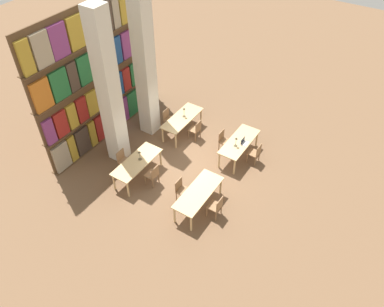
{
  "coord_description": "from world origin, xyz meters",
  "views": [
    {
      "loc": [
        -8.6,
        -5.67,
        10.09
      ],
      "look_at": [
        0.0,
        -0.13,
        0.7
      ],
      "focal_mm": 35.0,
      "sensor_mm": 36.0,
      "label": 1
    }
  ],
  "objects_px": {
    "chair_7": "(168,118)",
    "chair_4": "(153,174)",
    "pillar_left": "(109,91)",
    "pillar_center": "(145,67)",
    "desk_lamp_0": "(236,140)",
    "chair_6": "(196,129)",
    "reading_table_2": "(137,163)",
    "laptop": "(244,142)",
    "reading_table_1": "(239,143)",
    "chair_1": "(182,189)",
    "chair_0": "(216,206)",
    "reading_table_0": "(199,194)",
    "chair_2": "(255,153)",
    "desk_lamp_1": "(140,154)",
    "chair_3": "(224,140)",
    "reading_table_3": "(182,119)",
    "chair_5": "(123,160)",
    "desk_lamp_2": "(184,111)"
  },
  "relations": [
    {
      "from": "pillar_center",
      "to": "reading_table_2",
      "type": "distance_m",
      "value": 3.66
    },
    {
      "from": "chair_1",
      "to": "chair_2",
      "type": "distance_m",
      "value": 3.34
    },
    {
      "from": "desk_lamp_0",
      "to": "chair_7",
      "type": "height_order",
      "value": "desk_lamp_0"
    },
    {
      "from": "chair_6",
      "to": "chair_2",
      "type": "bearing_deg",
      "value": -89.59
    },
    {
      "from": "pillar_left",
      "to": "pillar_center",
      "type": "distance_m",
      "value": 2.0
    },
    {
      "from": "chair_0",
      "to": "laptop",
      "type": "relative_size",
      "value": 2.77
    },
    {
      "from": "reading_table_2",
      "to": "chair_7",
      "type": "xyz_separation_m",
      "value": [
        3.02,
        0.77,
        -0.21
      ]
    },
    {
      "from": "pillar_center",
      "to": "desk_lamp_0",
      "type": "bearing_deg",
      "value": -87.5
    },
    {
      "from": "chair_3",
      "to": "desk_lamp_0",
      "type": "xyz_separation_m",
      "value": [
        -0.37,
        -0.69,
        0.57
      ]
    },
    {
      "from": "pillar_center",
      "to": "chair_4",
      "type": "height_order",
      "value": "pillar_center"
    },
    {
      "from": "chair_2",
      "to": "reading_table_2",
      "type": "distance_m",
      "value": 4.48
    },
    {
      "from": "chair_1",
      "to": "reading_table_2",
      "type": "xyz_separation_m",
      "value": [
        0.03,
        1.96,
        0.21
      ]
    },
    {
      "from": "reading_table_1",
      "to": "chair_0",
      "type": "bearing_deg",
      "value": -166.31
    },
    {
      "from": "reading_table_0",
      "to": "laptop",
      "type": "height_order",
      "value": "laptop"
    },
    {
      "from": "chair_6",
      "to": "reading_table_3",
      "type": "bearing_deg",
      "value": 87.04
    },
    {
      "from": "desk_lamp_1",
      "to": "desk_lamp_2",
      "type": "distance_m",
      "value": 3.01
    },
    {
      "from": "chair_0",
      "to": "chair_4",
      "type": "bearing_deg",
      "value": 89.15
    },
    {
      "from": "chair_2",
      "to": "desk_lamp_2",
      "type": "relative_size",
      "value": 2.05
    },
    {
      "from": "pillar_left",
      "to": "reading_table_3",
      "type": "height_order",
      "value": "pillar_left"
    },
    {
      "from": "reading_table_1",
      "to": "chair_5",
      "type": "relative_size",
      "value": 2.35
    },
    {
      "from": "desk_lamp_0",
      "to": "pillar_left",
      "type": "bearing_deg",
      "value": 118.79
    },
    {
      "from": "chair_3",
      "to": "reading_table_3",
      "type": "height_order",
      "value": "chair_3"
    },
    {
      "from": "desk_lamp_0",
      "to": "laptop",
      "type": "relative_size",
      "value": 1.29
    },
    {
      "from": "chair_5",
      "to": "reading_table_2",
      "type": "bearing_deg",
      "value": 89.29
    },
    {
      "from": "desk_lamp_0",
      "to": "chair_6",
      "type": "distance_m",
      "value": 2.1
    },
    {
      "from": "chair_7",
      "to": "chair_4",
      "type": "bearing_deg",
      "value": 25.84
    },
    {
      "from": "pillar_center",
      "to": "laptop",
      "type": "relative_size",
      "value": 18.75
    },
    {
      "from": "chair_4",
      "to": "laptop",
      "type": "bearing_deg",
      "value": -35.4
    },
    {
      "from": "chair_2",
      "to": "desk_lamp_1",
      "type": "height_order",
      "value": "desk_lamp_1"
    },
    {
      "from": "pillar_left",
      "to": "pillar_center",
      "type": "relative_size",
      "value": 1.0
    },
    {
      "from": "laptop",
      "to": "chair_7",
      "type": "bearing_deg",
      "value": 89.5
    },
    {
      "from": "chair_1",
      "to": "reading_table_3",
      "type": "relative_size",
      "value": 0.43
    },
    {
      "from": "reading_table_1",
      "to": "chair_6",
      "type": "xyz_separation_m",
      "value": [
        0.02,
        1.99,
        -0.21
      ]
    },
    {
      "from": "pillar_center",
      "to": "reading_table_3",
      "type": "xyz_separation_m",
      "value": [
        0.55,
        -1.27,
        -2.31
      ]
    },
    {
      "from": "reading_table_1",
      "to": "desk_lamp_0",
      "type": "distance_m",
      "value": 0.49
    },
    {
      "from": "chair_0",
      "to": "chair_7",
      "type": "relative_size",
      "value": 1.0
    },
    {
      "from": "reading_table_0",
      "to": "desk_lamp_0",
      "type": "bearing_deg",
      "value": 1.05
    },
    {
      "from": "reading_table_1",
      "to": "chair_1",
      "type": "bearing_deg",
      "value": 168.1
    },
    {
      "from": "desk_lamp_1",
      "to": "chair_3",
      "type": "bearing_deg",
      "value": -33.04
    },
    {
      "from": "chair_2",
      "to": "chair_7",
      "type": "distance_m",
      "value": 4.05
    },
    {
      "from": "pillar_center",
      "to": "chair_0",
      "type": "xyz_separation_m",
      "value": [
        -2.53,
        -4.69,
        -2.52
      ]
    },
    {
      "from": "laptop",
      "to": "desk_lamp_1",
      "type": "xyz_separation_m",
      "value": [
        -2.84,
        2.77,
        0.22
      ]
    },
    {
      "from": "chair_1",
      "to": "desk_lamp_2",
      "type": "height_order",
      "value": "desk_lamp_2"
    },
    {
      "from": "chair_0",
      "to": "desk_lamp_0",
      "type": "relative_size",
      "value": 2.14
    },
    {
      "from": "desk_lamp_1",
      "to": "desk_lamp_0",
      "type": "bearing_deg",
      "value": -45.5
    },
    {
      "from": "reading_table_3",
      "to": "laptop",
      "type": "bearing_deg",
      "value": -91.32
    },
    {
      "from": "chair_5",
      "to": "desk_lamp_1",
      "type": "distance_m",
      "value": 0.92
    },
    {
      "from": "reading_table_0",
      "to": "chair_7",
      "type": "distance_m",
      "value": 4.59
    },
    {
      "from": "pillar_left",
      "to": "reading_table_1",
      "type": "relative_size",
      "value": 2.89
    },
    {
      "from": "chair_2",
      "to": "chair_5",
      "type": "height_order",
      "value": "same"
    }
  ]
}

